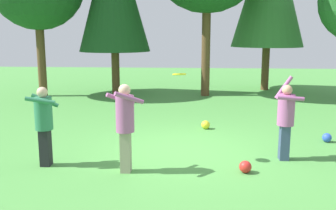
{
  "coord_description": "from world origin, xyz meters",
  "views": [
    {
      "loc": [
        0.27,
        -8.24,
        2.6
      ],
      "look_at": [
        -0.31,
        -0.09,
        1.05
      ],
      "focal_mm": 41.3,
      "sensor_mm": 36.0,
      "label": 1
    }
  ],
  "objects_px": {
    "frisbee": "(179,74)",
    "ball_yellow": "(206,125)",
    "person_thrower": "(286,116)",
    "ball_red": "(245,167)",
    "person_bystander": "(125,121)",
    "person_catcher": "(44,120)",
    "ball_blue": "(327,138)"
  },
  "relations": [
    {
      "from": "person_bystander",
      "to": "ball_red",
      "type": "relative_size",
      "value": 7.15
    },
    {
      "from": "ball_blue",
      "to": "ball_red",
      "type": "distance_m",
      "value": 3.12
    },
    {
      "from": "person_thrower",
      "to": "ball_red",
      "type": "bearing_deg",
      "value": 35.94
    },
    {
      "from": "person_thrower",
      "to": "person_bystander",
      "type": "xyz_separation_m",
      "value": [
        -3.13,
        -0.93,
        0.06
      ]
    },
    {
      "from": "frisbee",
      "to": "person_bystander",
      "type": "bearing_deg",
      "value": -145.91
    },
    {
      "from": "person_thrower",
      "to": "frisbee",
      "type": "distance_m",
      "value": 2.34
    },
    {
      "from": "person_thrower",
      "to": "person_catcher",
      "type": "height_order",
      "value": "person_thrower"
    },
    {
      "from": "person_bystander",
      "to": "frisbee",
      "type": "bearing_deg",
      "value": 0.0
    },
    {
      "from": "person_bystander",
      "to": "ball_yellow",
      "type": "relative_size",
      "value": 7.15
    },
    {
      "from": "person_catcher",
      "to": "ball_blue",
      "type": "height_order",
      "value": "person_catcher"
    },
    {
      "from": "ball_yellow",
      "to": "ball_blue",
      "type": "xyz_separation_m",
      "value": [
        2.87,
        -1.07,
        -0.01
      ]
    },
    {
      "from": "person_bystander",
      "to": "frisbee",
      "type": "distance_m",
      "value": 1.41
    },
    {
      "from": "person_thrower",
      "to": "ball_red",
      "type": "xyz_separation_m",
      "value": [
        -0.89,
        -0.83,
        -0.81
      ]
    },
    {
      "from": "person_catcher",
      "to": "person_bystander",
      "type": "bearing_deg",
      "value": -17.32
    },
    {
      "from": "person_catcher",
      "to": "ball_blue",
      "type": "relative_size",
      "value": 7.17
    },
    {
      "from": "ball_yellow",
      "to": "person_bystander",
      "type": "bearing_deg",
      "value": -115.07
    },
    {
      "from": "frisbee",
      "to": "ball_blue",
      "type": "height_order",
      "value": "frisbee"
    },
    {
      "from": "person_catcher",
      "to": "person_bystander",
      "type": "distance_m",
      "value": 1.65
    },
    {
      "from": "person_catcher",
      "to": "ball_yellow",
      "type": "height_order",
      "value": "person_catcher"
    },
    {
      "from": "frisbee",
      "to": "ball_yellow",
      "type": "distance_m",
      "value": 3.25
    },
    {
      "from": "ball_yellow",
      "to": "ball_blue",
      "type": "relative_size",
      "value": 1.07
    },
    {
      "from": "person_thrower",
      "to": "ball_yellow",
      "type": "height_order",
      "value": "person_thrower"
    },
    {
      "from": "person_thrower",
      "to": "ball_blue",
      "type": "xyz_separation_m",
      "value": [
        1.32,
        1.38,
        -0.82
      ]
    },
    {
      "from": "ball_blue",
      "to": "ball_red",
      "type": "xyz_separation_m",
      "value": [
        -2.21,
        -2.21,
        0.01
      ]
    },
    {
      "from": "frisbee",
      "to": "ball_blue",
      "type": "distance_m",
      "value": 4.2
    },
    {
      "from": "ball_yellow",
      "to": "ball_blue",
      "type": "distance_m",
      "value": 3.06
    },
    {
      "from": "ball_yellow",
      "to": "ball_blue",
      "type": "height_order",
      "value": "ball_yellow"
    },
    {
      "from": "ball_blue",
      "to": "person_catcher",
      "type": "bearing_deg",
      "value": -161.17
    },
    {
      "from": "ball_yellow",
      "to": "person_catcher",
      "type": "bearing_deg",
      "value": -135.61
    },
    {
      "from": "frisbee",
      "to": "person_catcher",
      "type": "bearing_deg",
      "value": -170.75
    },
    {
      "from": "frisbee",
      "to": "person_thrower",
      "type": "bearing_deg",
      "value": 7.28
    },
    {
      "from": "ball_red",
      "to": "person_bystander",
      "type": "bearing_deg",
      "value": -177.46
    }
  ]
}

